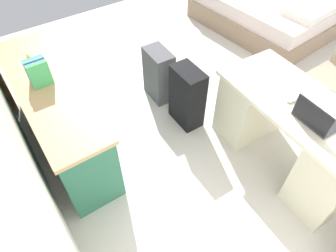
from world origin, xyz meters
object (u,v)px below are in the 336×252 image
bed (265,11)px  suitcase_black (187,97)px  suitcase_spare_grey (159,75)px  figurine_small (29,59)px  computer_mouse (291,99)px  laptop (315,118)px  desk (290,133)px  credenza (57,116)px

bed → suitcase_black: (-0.95, 2.18, 0.09)m
bed → suitcase_spare_grey: size_ratio=3.31×
figurine_small → computer_mouse: bearing=-136.5°
suitcase_spare_grey → figurine_small: size_ratio=5.51×
bed → laptop: (-2.08, 1.86, 0.56)m
bed → suitcase_spare_grey: bearing=101.5°
bed → suitcase_black: bearing=113.6°
desk → computer_mouse: (0.08, 0.05, 0.37)m
credenza → suitcase_spare_grey: (0.06, -1.19, -0.08)m
bed → laptop: 2.84m
computer_mouse → desk: bearing=-145.7°
desk → figurine_small: bearing=43.0°
suitcase_spare_grey → laptop: size_ratio=1.88×
suitcase_black → figurine_small: bearing=57.5°
desk → suitcase_spare_grey: bearing=17.2°
desk → suitcase_black: (0.95, 0.43, -0.06)m
computer_mouse → bed: bearing=-41.6°
laptop → computer_mouse: size_ratio=3.22×
figurine_small → bed: bearing=-87.6°
credenza → suitcase_spare_grey: size_ratio=2.97×
computer_mouse → suitcase_black: bearing=26.8°
credenza → bed: bearing=-81.5°
credenza → figurine_small: figurine_small is taller
suitcase_black → suitcase_spare_grey: (0.50, 0.02, -0.03)m
suitcase_spare_grey → laptop: 1.74m
credenza → computer_mouse: computer_mouse is taller
computer_mouse → figurine_small: bearing=46.7°
bed → suitcase_spare_grey: 2.25m
suitcase_spare_grey → figurine_small: figurine_small is taller
credenza → suitcase_black: 1.29m
laptop → suitcase_black: bearing=16.1°
desk → laptop: laptop is taller
laptop → computer_mouse: bearing=-12.2°
credenza → figurine_small: size_ratio=16.36×
desk → suitcase_black: bearing=24.3°
desk → suitcase_black: 1.05m
bed → computer_mouse: (-1.82, 1.81, 0.52)m
desk → figurine_small: size_ratio=13.40×
bed → figurine_small: (-0.14, 3.40, 0.57)m
desk → credenza: (1.39, 1.64, -0.01)m
figurine_small → laptop: bearing=-141.6°
credenza → computer_mouse: (-1.31, -1.59, 0.38)m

